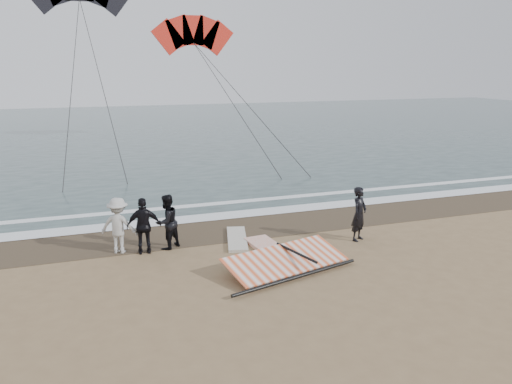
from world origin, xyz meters
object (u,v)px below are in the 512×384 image
Objects in this scene: man_main at (359,214)px; board_white at (274,252)px; board_cream at (237,239)px; sail_rig at (282,261)px.

man_main reaches higher than board_white.
board_white is 1.62m from board_cream.
board_white is 1.23× the size of board_cream.
man_main is 0.45× the size of sail_rig.
board_cream is (-3.66, 1.23, -0.82)m from man_main.
man_main reaches higher than sail_rig.
board_cream is at bearing 128.33° from man_main.
sail_rig is at bearing 169.60° from man_main.
board_white is at bearing 151.38° from man_main.
board_white is 1.11m from sail_rig.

